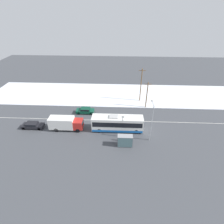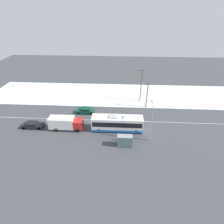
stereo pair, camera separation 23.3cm
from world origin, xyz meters
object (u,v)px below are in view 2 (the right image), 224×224
object	(u,v)px
sedan_car	(85,110)
utility_pole_snowlot	(141,85)
city_bus	(117,123)
parked_car_near_truck	(33,125)
utility_pole_roadside	(147,95)
pedestrian_at_stop	(122,137)
streetlamp	(151,118)
bus_shelter	(125,140)
box_truck	(65,123)

from	to	relation	value
sedan_car	utility_pole_snowlot	distance (m)	16.34
sedan_car	city_bus	bearing A→B (deg)	141.12
parked_car_near_truck	utility_pole_roadside	distance (m)	27.86
parked_car_near_truck	pedestrian_at_stop	size ratio (longest dim) A/B	2.59
city_bus	streetlamp	xyz separation A→B (m)	(6.48, -2.48, 3.25)
city_bus	sedan_car	world-z (taller)	city_bus
sedan_car	streetlamp	xyz separation A→B (m)	(14.58, -9.01, 4.19)
pedestrian_at_stop	bus_shelter	size ratio (longest dim) A/B	0.64
bus_shelter	streetlamp	world-z (taller)	streetlamp
city_bus	box_truck	bearing A→B (deg)	-178.74
bus_shelter	utility_pole_roadside	world-z (taller)	utility_pole_roadside
sedan_car	parked_car_near_truck	size ratio (longest dim) A/B	0.94
parked_car_near_truck	pedestrian_at_stop	world-z (taller)	pedestrian_at_stop
city_bus	pedestrian_at_stop	xyz separation A→B (m)	(1.09, -3.58, -0.61)
box_truck	utility_pole_roadside	size ratio (longest dim) A/B	1.01
pedestrian_at_stop	utility_pole_roadside	distance (m)	15.22
streetlamp	box_truck	bearing A→B (deg)	172.75
sedan_car	utility_pole_snowlot	size ratio (longest dim) A/B	0.47
city_bus	sedan_car	xyz separation A→B (m)	(-8.10, 6.53, -0.94)
sedan_car	utility_pole_snowlot	bearing A→B (deg)	-152.87
streetlamp	utility_pole_roadside	bearing A→B (deg)	86.59
streetlamp	utility_pole_roadside	xyz separation A→B (m)	(0.75, 12.59, -1.26)
sedan_car	parked_car_near_truck	distance (m)	12.36
parked_car_near_truck	utility_pole_snowlot	xyz separation A→B (m)	(24.49, 13.90, 4.08)
city_bus	utility_pole_snowlot	size ratio (longest dim) A/B	1.16
parked_car_near_truck	streetlamp	xyz separation A→B (m)	(24.99, -2.33, 4.22)
sedan_car	streetlamp	bearing A→B (deg)	148.28
box_truck	streetlamp	world-z (taller)	streetlamp
sedan_car	pedestrian_at_stop	xyz separation A→B (m)	(9.19, -10.11, 0.33)
sedan_car	utility_pole_roadside	bearing A→B (deg)	-166.88
box_truck	bus_shelter	distance (m)	13.58
parked_car_near_truck	city_bus	bearing A→B (deg)	0.47
pedestrian_at_stop	streetlamp	size ratio (longest dim) A/B	0.23
city_bus	streetlamp	distance (m)	7.66
sedan_car	pedestrian_at_stop	size ratio (longest dim) A/B	2.43
parked_car_near_truck	pedestrian_at_stop	xyz separation A→B (m)	(19.59, -3.43, 0.36)
utility_pole_roadside	utility_pole_snowlot	xyz separation A→B (m)	(-1.25, 3.64, 1.12)
box_truck	parked_car_near_truck	size ratio (longest dim) A/B	1.53
sedan_car	parked_car_near_truck	bearing A→B (deg)	32.72
box_truck	utility_pole_snowlot	world-z (taller)	utility_pole_snowlot
city_bus	box_truck	size ratio (longest dim) A/B	1.50
parked_car_near_truck	bus_shelter	world-z (taller)	bus_shelter
utility_pole_snowlot	pedestrian_at_stop	bearing A→B (deg)	-105.79
bus_shelter	utility_pole_snowlot	world-z (taller)	utility_pole_snowlot
streetlamp	pedestrian_at_stop	bearing A→B (deg)	-168.52
parked_car_near_truck	bus_shelter	size ratio (longest dim) A/B	1.65
city_bus	parked_car_near_truck	xyz separation A→B (m)	(-18.50, -0.15, -0.97)
sedan_car	utility_pole_roadside	distance (m)	16.02
box_truck	bus_shelter	world-z (taller)	box_truck
box_truck	sedan_car	distance (m)	7.46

